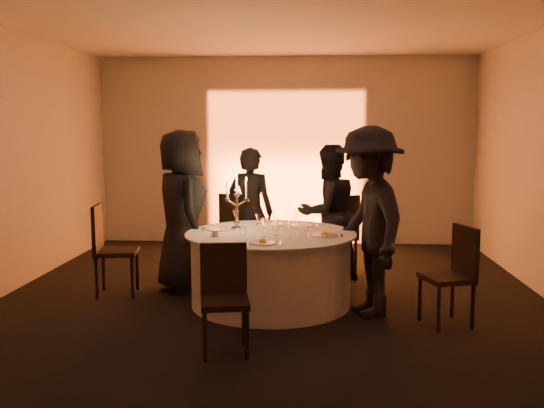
# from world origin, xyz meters

# --- Properties ---
(floor) EXTENTS (7.00, 7.00, 0.00)m
(floor) POSITION_xyz_m (0.00, 0.00, 0.00)
(floor) COLOR black
(floor) RESTS_ON ground
(ceiling) EXTENTS (7.00, 7.00, 0.00)m
(ceiling) POSITION_xyz_m (0.00, 0.00, 3.00)
(ceiling) COLOR white
(ceiling) RESTS_ON wall_back
(wall_back) EXTENTS (7.00, 0.00, 7.00)m
(wall_back) POSITION_xyz_m (0.00, 3.50, 1.50)
(wall_back) COLOR beige
(wall_back) RESTS_ON floor
(wall_front) EXTENTS (7.00, 0.00, 7.00)m
(wall_front) POSITION_xyz_m (0.00, -3.50, 1.50)
(wall_front) COLOR beige
(wall_front) RESTS_ON floor
(uplighter_fixture) EXTENTS (0.25, 0.12, 0.10)m
(uplighter_fixture) POSITION_xyz_m (0.00, 3.20, 0.05)
(uplighter_fixture) COLOR black
(uplighter_fixture) RESTS_ON floor
(banquet_table) EXTENTS (1.80, 1.80, 0.77)m
(banquet_table) POSITION_xyz_m (0.00, 0.00, 0.38)
(banquet_table) COLOR black
(banquet_table) RESTS_ON floor
(chair_left) EXTENTS (0.51, 0.51, 1.02)m
(chair_left) POSITION_xyz_m (-1.83, 0.24, 0.58)
(chair_left) COLOR black
(chair_left) RESTS_ON floor
(chair_back_left) EXTENTS (0.57, 0.57, 1.04)m
(chair_back_left) POSITION_xyz_m (-0.50, 1.37, 0.59)
(chair_back_left) COLOR black
(chair_back_left) RESTS_ON floor
(chair_back_right) EXTENTS (0.62, 0.62, 1.05)m
(chair_back_right) POSITION_xyz_m (0.76, 1.19, 0.59)
(chair_back_right) COLOR black
(chair_back_right) RESTS_ON floor
(chair_right) EXTENTS (0.52, 0.52, 0.94)m
(chair_right) POSITION_xyz_m (1.79, -0.55, 0.53)
(chair_right) COLOR black
(chair_right) RESTS_ON floor
(chair_front) EXTENTS (0.46, 0.46, 0.90)m
(chair_front) POSITION_xyz_m (-0.30, -1.37, 0.51)
(chair_front) COLOR black
(chair_front) RESTS_ON floor
(guest_left) EXTENTS (0.92, 1.07, 1.85)m
(guest_left) POSITION_xyz_m (-1.06, 0.51, 0.93)
(guest_left) COLOR black
(guest_left) RESTS_ON floor
(guest_back_left) EXTENTS (0.68, 0.53, 1.63)m
(guest_back_left) POSITION_xyz_m (-0.34, 1.27, 0.81)
(guest_back_left) COLOR black
(guest_back_left) RESTS_ON floor
(guest_back_right) EXTENTS (1.02, 0.96, 1.67)m
(guest_back_right) POSITION_xyz_m (0.63, 1.07, 0.83)
(guest_back_right) COLOR black
(guest_back_right) RESTS_ON floor
(guest_right) EXTENTS (1.01, 1.37, 1.89)m
(guest_right) POSITION_xyz_m (0.99, -0.28, 0.94)
(guest_right) COLOR black
(guest_right) RESTS_ON floor
(plate_left) EXTENTS (0.36, 0.29, 0.01)m
(plate_left) POSITION_xyz_m (-0.58, 0.16, 0.78)
(plate_left) COLOR silver
(plate_left) RESTS_ON banquet_table
(plate_back_left) EXTENTS (0.36, 0.30, 0.01)m
(plate_back_left) POSITION_xyz_m (-0.02, 0.53, 0.78)
(plate_back_left) COLOR silver
(plate_back_left) RESTS_ON banquet_table
(plate_back_right) EXTENTS (0.35, 0.26, 0.01)m
(plate_back_right) POSITION_xyz_m (0.32, 0.46, 0.78)
(plate_back_right) COLOR silver
(plate_back_right) RESTS_ON banquet_table
(plate_right) EXTENTS (0.36, 0.27, 0.08)m
(plate_right) POSITION_xyz_m (0.57, -0.16, 0.79)
(plate_right) COLOR silver
(plate_right) RESTS_ON banquet_table
(plate_front) EXTENTS (0.36, 0.26, 0.08)m
(plate_front) POSITION_xyz_m (-0.04, -0.62, 0.79)
(plate_front) COLOR silver
(plate_front) RESTS_ON banquet_table
(coffee_cup) EXTENTS (0.11, 0.11, 0.07)m
(coffee_cup) POSITION_xyz_m (-0.55, -0.27, 0.80)
(coffee_cup) COLOR silver
(coffee_cup) RESTS_ON banquet_table
(candelabra) EXTENTS (0.26, 0.12, 0.62)m
(candelabra) POSITION_xyz_m (-0.39, 0.23, 0.99)
(candelabra) COLOR silver
(candelabra) RESTS_ON banquet_table
(wine_glass_a) EXTENTS (0.07, 0.07, 0.19)m
(wine_glass_a) POSITION_xyz_m (0.07, -0.15, 0.91)
(wine_glass_a) COLOR white
(wine_glass_a) RESTS_ON banquet_table
(wine_glass_b) EXTENTS (0.07, 0.07, 0.19)m
(wine_glass_b) POSITION_xyz_m (0.16, 0.31, 0.91)
(wine_glass_b) COLOR white
(wine_glass_b) RESTS_ON banquet_table
(wine_glass_c) EXTENTS (0.07, 0.07, 0.19)m
(wine_glass_c) POSITION_xyz_m (0.21, -0.35, 0.91)
(wine_glass_c) COLOR white
(wine_glass_c) RESTS_ON banquet_table
(wine_glass_d) EXTENTS (0.07, 0.07, 0.19)m
(wine_glass_d) POSITION_xyz_m (-0.14, 0.03, 0.91)
(wine_glass_d) COLOR white
(wine_glass_d) RESTS_ON banquet_table
(wine_glass_e) EXTENTS (0.07, 0.07, 0.19)m
(wine_glass_e) POSITION_xyz_m (-0.42, 0.34, 0.91)
(wine_glass_e) COLOR white
(wine_glass_e) RESTS_ON banquet_table
(wine_glass_f) EXTENTS (0.07, 0.07, 0.19)m
(wine_glass_f) POSITION_xyz_m (0.27, -0.08, 0.91)
(wine_glass_f) COLOR white
(wine_glass_f) RESTS_ON banquet_table
(wine_glass_g) EXTENTS (0.07, 0.07, 0.19)m
(wine_glass_g) POSITION_xyz_m (-0.05, -0.25, 0.91)
(wine_glass_g) COLOR white
(wine_glass_g) RESTS_ON banquet_table
(wine_glass_h) EXTENTS (0.07, 0.07, 0.19)m
(wine_glass_h) POSITION_xyz_m (0.27, 0.27, 0.91)
(wine_glass_h) COLOR white
(wine_glass_h) RESTS_ON banquet_table
(wine_glass_i) EXTENTS (0.07, 0.07, 0.19)m
(wine_glass_i) POSITION_xyz_m (-0.39, 0.22, 0.91)
(wine_glass_i) COLOR white
(wine_glass_i) RESTS_ON banquet_table
(tumbler_a) EXTENTS (0.07, 0.07, 0.09)m
(tumbler_a) POSITION_xyz_m (0.04, 0.12, 0.82)
(tumbler_a) COLOR white
(tumbler_a) RESTS_ON banquet_table
(tumbler_b) EXTENTS (0.07, 0.07, 0.09)m
(tumbler_b) POSITION_xyz_m (0.37, -0.07, 0.82)
(tumbler_b) COLOR white
(tumbler_b) RESTS_ON banquet_table
(tumbler_c) EXTENTS (0.07, 0.07, 0.09)m
(tumbler_c) POSITION_xyz_m (-0.28, -0.14, 0.82)
(tumbler_c) COLOR white
(tumbler_c) RESTS_ON banquet_table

